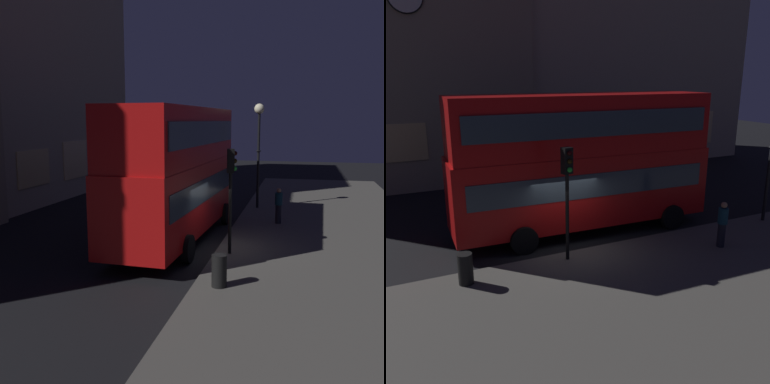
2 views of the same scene
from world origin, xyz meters
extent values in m
plane|color=black|center=(0.00, 0.00, 0.00)|extent=(80.00, 80.00, 0.00)
cube|color=#4C4944|center=(0.00, -4.88, 0.06)|extent=(44.00, 8.59, 0.12)
cube|color=tan|center=(10.51, 14.50, 9.97)|extent=(17.85, 7.42, 19.95)
cube|color=#E5C67F|center=(5.75, 10.76, 2.33)|extent=(3.05, 0.06, 2.00)
cube|color=#F2D18C|center=(10.51, 10.76, 2.41)|extent=(3.05, 0.06, 2.40)
cube|color=#F2D18C|center=(15.27, 10.76, 2.37)|extent=(3.05, 0.06, 2.33)
cube|color=#B20F0F|center=(1.30, 1.37, 1.87)|extent=(10.33, 2.97, 2.74)
cube|color=#B20F0F|center=(1.30, 1.37, 4.34)|extent=(10.12, 2.91, 2.19)
cube|color=#2D3842|center=(1.30, 1.37, 2.22)|extent=(9.51, 3.00, 0.90)
cube|color=#2D3842|center=(1.30, 1.37, 4.45)|extent=(9.51, 3.00, 0.90)
cube|color=#F2D84C|center=(6.36, 1.16, 4.95)|extent=(0.14, 1.54, 0.44)
sphere|color=white|center=(6.47, 1.99, 0.85)|extent=(0.24, 0.24, 0.24)
sphere|color=white|center=(6.40, 0.33, 0.85)|extent=(0.24, 0.24, 0.24)
cylinder|color=black|center=(4.83, 2.56, 0.50)|extent=(1.01, 0.28, 1.00)
cylinder|color=black|center=(4.72, -0.10, 0.50)|extent=(1.01, 0.28, 1.00)
cylinder|color=black|center=(-1.46, 2.81, 0.50)|extent=(1.01, 0.28, 1.00)
cylinder|color=black|center=(-1.56, 0.15, 0.50)|extent=(1.01, 0.28, 1.00)
cylinder|color=black|center=(-0.48, -1.13, 1.60)|extent=(0.12, 0.12, 2.97)
cube|color=black|center=(-0.48, -1.13, 3.51)|extent=(0.37, 0.32, 0.85)
sphere|color=black|center=(-0.45, -1.28, 3.78)|extent=(0.17, 0.17, 0.17)
sphere|color=black|center=(-0.45, -1.28, 3.51)|extent=(0.17, 0.17, 0.17)
sphere|color=green|center=(-0.45, -1.28, 3.24)|extent=(0.17, 0.17, 0.17)
cylinder|color=black|center=(8.69, -1.23, 2.71)|extent=(0.14, 0.14, 5.18)
torus|color=black|center=(8.69, -1.23, 3.28)|extent=(0.28, 0.28, 0.06)
sphere|color=#F9EFC6|center=(8.69, -1.23, 5.55)|extent=(0.55, 0.55, 0.55)
cylinder|color=black|center=(4.96, -2.58, 0.56)|extent=(0.28, 0.28, 0.88)
cylinder|color=#0F2D3D|center=(4.96, -2.58, 1.29)|extent=(0.35, 0.35, 0.58)
sphere|color=#8C664C|center=(4.96, -2.58, 1.69)|extent=(0.22, 0.22, 0.22)
cylinder|color=black|center=(-3.91, -1.37, 0.60)|extent=(0.45, 0.45, 0.96)
camera|label=1|loc=(-16.56, -3.64, 4.94)|focal=42.87mm
camera|label=2|loc=(-5.78, -12.89, 6.15)|focal=38.78mm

